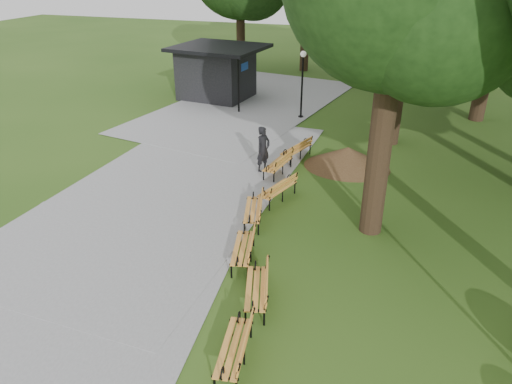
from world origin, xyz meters
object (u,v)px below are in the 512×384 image
(bench_4, at_px, (277,189))
(bench_6, at_px, (296,149))
(bench_0, at_px, (234,347))
(bench_3, at_px, (253,210))
(lamp_post, at_px, (303,71))
(bench_2, at_px, (243,248))
(bench_5, at_px, (278,164))
(person, at_px, (263,149))
(dirt_mound, at_px, (347,157))
(kiosk, at_px, (216,72))
(bench_1, at_px, (256,288))

(bench_4, bearing_deg, bench_6, -157.88)
(bench_0, bearing_deg, bench_3, -173.94)
(bench_0, bearing_deg, lamp_post, -179.84)
(bench_2, xyz_separation_m, bench_5, (-0.75, 6.17, 0.00))
(bench_2, height_order, bench_4, same)
(bench_6, bearing_deg, person, -11.59)
(lamp_post, relative_size, bench_4, 1.85)
(dirt_mound, bearing_deg, kiosk, 138.09)
(dirt_mound, height_order, bench_2, bench_2)
(bench_1, distance_m, bench_6, 9.69)
(bench_3, bearing_deg, kiosk, -167.93)
(bench_4, bearing_deg, person, -133.59)
(kiosk, bearing_deg, person, -51.30)
(bench_0, height_order, bench_3, same)
(dirt_mound, height_order, bench_0, bench_0)
(dirt_mound, bearing_deg, bench_4, -116.64)
(kiosk, distance_m, bench_4, 14.19)
(lamp_post, xyz_separation_m, dirt_mound, (3.40, -5.97, -2.06))
(bench_0, xyz_separation_m, bench_6, (-1.57, 11.64, 0.00))
(bench_2, relative_size, bench_6, 1.00)
(bench_1, xyz_separation_m, bench_2, (-0.93, 1.62, 0.00))
(bench_0, height_order, bench_5, same)
(bench_0, bearing_deg, bench_6, 178.86)
(dirt_mound, height_order, bench_4, bench_4)
(lamp_post, relative_size, bench_0, 1.85)
(bench_5, bearing_deg, bench_4, 24.73)
(person, relative_size, lamp_post, 0.53)
(bench_1, height_order, bench_3, same)
(dirt_mound, height_order, bench_3, bench_3)
(person, bearing_deg, bench_1, -139.25)
(person, relative_size, bench_5, 0.99)
(bench_5, bearing_deg, bench_3, 13.21)
(bench_1, bearing_deg, person, -179.71)
(kiosk, bearing_deg, bench_5, -48.94)
(bench_1, xyz_separation_m, bench_4, (-1.06, 5.60, 0.00))
(bench_1, relative_size, bench_4, 1.00)
(bench_1, xyz_separation_m, bench_5, (-1.68, 7.79, 0.00))
(lamp_post, relative_size, bench_1, 1.85)
(dirt_mound, distance_m, bench_1, 9.42)
(lamp_post, xyz_separation_m, bench_0, (2.75, -17.41, -2.06))
(dirt_mound, relative_size, bench_2, 1.56)
(kiosk, height_order, bench_6, kiosk)
(bench_3, xyz_separation_m, bench_4, (0.32, 1.74, 0.00))
(kiosk, bearing_deg, bench_2, -58.20)
(bench_2, distance_m, bench_5, 6.22)
(bench_1, bearing_deg, bench_2, -166.22)
(person, xyz_separation_m, bench_6, (0.94, 1.70, -0.50))
(person, distance_m, bench_4, 2.66)
(bench_0, distance_m, bench_5, 10.02)
(bench_2, relative_size, bench_4, 1.00)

